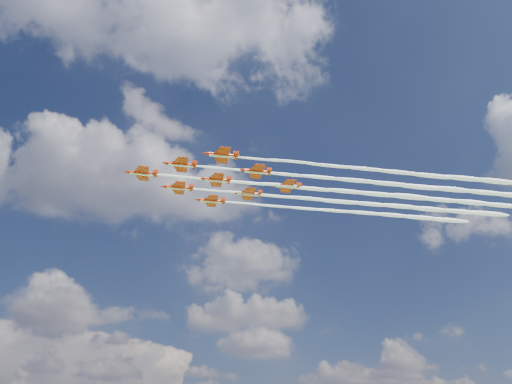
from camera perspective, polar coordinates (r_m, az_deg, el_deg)
jet_lead at (r=150.14m, az=5.18°, el=0.54°), size 100.23×8.39×2.45m
jet_row2_port at (r=147.38m, az=9.86°, el=1.44°), size 100.23×8.39×2.45m
jet_row2_starb at (r=158.96m, az=8.22°, el=-0.95°), size 100.23×8.39×2.45m
jet_row3_port at (r=145.67m, az=14.70°, el=2.35°), size 100.23×8.39×2.45m
jet_row3_centre at (r=156.75m, az=12.68°, el=-0.13°), size 100.23×8.39×2.45m
jet_row3_starb at (r=168.27m, az=10.93°, el=-2.28°), size 100.23×8.39×2.45m
jet_row4_port at (r=155.56m, az=17.24°, el=0.71°), size 100.23×8.39×2.45m
jet_row4_starb at (r=166.57m, az=15.17°, el=-1.52°), size 100.23×8.39×2.45m
jet_tail at (r=165.84m, az=19.47°, el=-0.74°), size 100.23×8.39×2.45m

